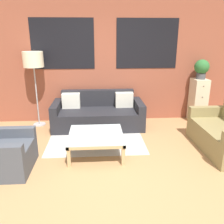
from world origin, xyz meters
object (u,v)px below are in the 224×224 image
object	(u,v)px
armchair_corner	(2,153)
coffee_table	(96,137)
floor_lamp	(33,62)
potted_plant	(202,68)
drawer_cabinet	(198,100)
couch_dark	(98,114)

from	to	relation	value
armchair_corner	coffee_table	distance (m)	1.49
floor_lamp	potted_plant	world-z (taller)	floor_lamp
floor_lamp	potted_plant	size ratio (longest dim) A/B	3.73
floor_lamp	drawer_cabinet	world-z (taller)	floor_lamp
couch_dark	drawer_cabinet	xyz separation A→B (m)	(2.38, 0.20, 0.23)
drawer_cabinet	armchair_corner	bearing A→B (deg)	-152.92
floor_lamp	drawer_cabinet	xyz separation A→B (m)	(3.74, 0.03, -0.93)
drawer_cabinet	potted_plant	size ratio (longest dim) A/B	2.30
couch_dark	floor_lamp	xyz separation A→B (m)	(-1.37, 0.18, 1.16)
armchair_corner	drawer_cabinet	world-z (taller)	drawer_cabinet
armchair_corner	potted_plant	xyz separation A→B (m)	(3.86, 1.97, 0.99)
coffee_table	drawer_cabinet	bearing A→B (deg)	32.19
coffee_table	drawer_cabinet	distance (m)	2.88
floor_lamp	potted_plant	bearing A→B (deg)	0.40
couch_dark	floor_lamp	world-z (taller)	floor_lamp
armchair_corner	drawer_cabinet	xyz separation A→B (m)	(3.86, 1.97, 0.23)
armchair_corner	potted_plant	distance (m)	4.44
coffee_table	potted_plant	distance (m)	3.03
couch_dark	coffee_table	size ratio (longest dim) A/B	2.15
floor_lamp	drawer_cabinet	size ratio (longest dim) A/B	1.62
armchair_corner	floor_lamp	world-z (taller)	floor_lamp
armchair_corner	floor_lamp	distance (m)	2.27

